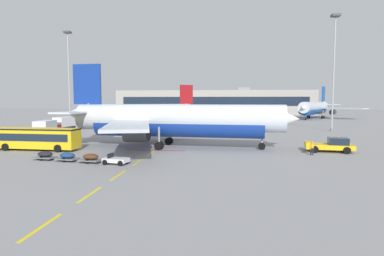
{
  "coord_description": "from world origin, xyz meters",
  "views": [
    {
      "loc": [
        27.88,
        -20.84,
        6.72
      ],
      "look_at": [
        22.86,
        23.52,
        2.97
      ],
      "focal_mm": 30.43,
      "sensor_mm": 36.0,
      "label": 1
    }
  ],
  "objects_px": {
    "catering_truck": "(62,124)",
    "airliner_far_center": "(315,108)",
    "airliner_mid_left": "(146,112)",
    "fuel_service_truck": "(47,129)",
    "apron_shuttle_bus": "(36,137)",
    "ground_crew_worker": "(312,147)",
    "baggage_train": "(79,157)",
    "airliner_foreground": "(174,120)",
    "apron_light_mast_far": "(334,59)",
    "pushback_tug": "(331,145)",
    "apron_light_mast_near": "(69,67)"
  },
  "relations": [
    {
      "from": "catering_truck",
      "to": "airliner_far_center",
      "type": "bearing_deg",
      "value": 40.92
    },
    {
      "from": "airliner_far_center",
      "to": "catering_truck",
      "type": "xyz_separation_m",
      "value": [
        -68.69,
        -59.55,
        -2.4
      ]
    },
    {
      "from": "airliner_mid_left",
      "to": "fuel_service_truck",
      "type": "relative_size",
      "value": 4.18
    },
    {
      "from": "apron_shuttle_bus",
      "to": "ground_crew_worker",
      "type": "height_order",
      "value": "apron_shuttle_bus"
    },
    {
      "from": "airliner_far_center",
      "to": "baggage_train",
      "type": "distance_m",
      "value": 105.23
    },
    {
      "from": "airliner_foreground",
      "to": "apron_light_mast_far",
      "type": "height_order",
      "value": "apron_light_mast_far"
    },
    {
      "from": "fuel_service_truck",
      "to": "baggage_train",
      "type": "distance_m",
      "value": 27.87
    },
    {
      "from": "baggage_train",
      "to": "ground_crew_worker",
      "type": "xyz_separation_m",
      "value": [
        26.62,
        7.58,
        0.46
      ]
    },
    {
      "from": "airliner_far_center",
      "to": "baggage_train",
      "type": "xyz_separation_m",
      "value": [
        -48.6,
        -93.27,
        -3.51
      ]
    },
    {
      "from": "pushback_tug",
      "to": "ground_crew_worker",
      "type": "height_order",
      "value": "pushback_tug"
    },
    {
      "from": "airliner_far_center",
      "to": "apron_light_mast_far",
      "type": "height_order",
      "value": "apron_light_mast_far"
    },
    {
      "from": "airliner_foreground",
      "to": "airliner_mid_left",
      "type": "distance_m",
      "value": 45.84
    },
    {
      "from": "airliner_foreground",
      "to": "apron_shuttle_bus",
      "type": "xyz_separation_m",
      "value": [
        -18.29,
        -4.68,
        -2.2
      ]
    },
    {
      "from": "ground_crew_worker",
      "to": "catering_truck",
      "type": "bearing_deg",
      "value": 150.76
    },
    {
      "from": "pushback_tug",
      "to": "apron_light_mast_near",
      "type": "bearing_deg",
      "value": 143.25
    },
    {
      "from": "catering_truck",
      "to": "fuel_service_truck",
      "type": "height_order",
      "value": "same"
    },
    {
      "from": "baggage_train",
      "to": "apron_light_mast_far",
      "type": "distance_m",
      "value": 58.94
    },
    {
      "from": "airliner_far_center",
      "to": "apron_light_mast_far",
      "type": "bearing_deg",
      "value": -100.33
    },
    {
      "from": "pushback_tug",
      "to": "ground_crew_worker",
      "type": "distance_m",
      "value": 4.36
    },
    {
      "from": "airliner_foreground",
      "to": "baggage_train",
      "type": "distance_m",
      "value": 15.36
    },
    {
      "from": "fuel_service_truck",
      "to": "apron_light_mast_near",
      "type": "xyz_separation_m",
      "value": [
        -11.8,
        31.9,
        14.44
      ]
    },
    {
      "from": "pushback_tug",
      "to": "airliner_mid_left",
      "type": "distance_m",
      "value": 58.08
    },
    {
      "from": "pushback_tug",
      "to": "airliner_foreground",
      "type": "bearing_deg",
      "value": 175.17
    },
    {
      "from": "ground_crew_worker",
      "to": "airliner_mid_left",
      "type": "bearing_deg",
      "value": 124.8
    },
    {
      "from": "airliner_foreground",
      "to": "apron_light_mast_near",
      "type": "relative_size",
      "value": 1.34
    },
    {
      "from": "ground_crew_worker",
      "to": "fuel_service_truck",
      "type": "bearing_deg",
      "value": 161.33
    },
    {
      "from": "catering_truck",
      "to": "baggage_train",
      "type": "distance_m",
      "value": 39.26
    },
    {
      "from": "apron_shuttle_bus",
      "to": "ground_crew_worker",
      "type": "bearing_deg",
      "value": -0.16
    },
    {
      "from": "apron_shuttle_bus",
      "to": "fuel_service_truck",
      "type": "bearing_deg",
      "value": 115.4
    },
    {
      "from": "airliner_foreground",
      "to": "ground_crew_worker",
      "type": "distance_m",
      "value": 19.02
    },
    {
      "from": "airliner_mid_left",
      "to": "apron_light_mast_near",
      "type": "relative_size",
      "value": 1.16
    },
    {
      "from": "apron_shuttle_bus",
      "to": "apron_light_mast_far",
      "type": "distance_m",
      "value": 61.07
    },
    {
      "from": "apron_shuttle_bus",
      "to": "apron_light_mast_far",
      "type": "xyz_separation_m",
      "value": [
        48.99,
        33.67,
        14.0
      ]
    },
    {
      "from": "airliner_mid_left",
      "to": "apron_shuttle_bus",
      "type": "distance_m",
      "value": 48.06
    },
    {
      "from": "pushback_tug",
      "to": "apron_shuttle_bus",
      "type": "height_order",
      "value": "apron_shuttle_bus"
    },
    {
      "from": "pushback_tug",
      "to": "airliner_far_center",
      "type": "bearing_deg",
      "value": 77.18
    },
    {
      "from": "airliner_mid_left",
      "to": "pushback_tug",
      "type": "bearing_deg",
      "value": -50.94
    },
    {
      "from": "fuel_service_truck",
      "to": "baggage_train",
      "type": "xyz_separation_m",
      "value": [
        16.76,
        -22.24,
        -1.11
      ]
    },
    {
      "from": "airliner_far_center",
      "to": "apron_shuttle_bus",
      "type": "bearing_deg",
      "value": -124.33
    },
    {
      "from": "pushback_tug",
      "to": "fuel_service_truck",
      "type": "bearing_deg",
      "value": 165.92
    },
    {
      "from": "catering_truck",
      "to": "apron_light_mast_far",
      "type": "relative_size",
      "value": 0.29
    },
    {
      "from": "airliner_mid_left",
      "to": "apron_shuttle_bus",
      "type": "xyz_separation_m",
      "value": [
        -3.08,
        -47.92,
        -1.94
      ]
    },
    {
      "from": "ground_crew_worker",
      "to": "apron_light_mast_near",
      "type": "relative_size",
      "value": 0.07
    },
    {
      "from": "fuel_service_truck",
      "to": "catering_truck",
      "type": "bearing_deg",
      "value": 106.13
    },
    {
      "from": "airliner_mid_left",
      "to": "apron_light_mast_near",
      "type": "distance_m",
      "value": 25.11
    },
    {
      "from": "baggage_train",
      "to": "apron_light_mast_near",
      "type": "distance_m",
      "value": 63.15
    },
    {
      "from": "airliner_far_center",
      "to": "apron_light_mast_far",
      "type": "relative_size",
      "value": 1.34
    },
    {
      "from": "airliner_foreground",
      "to": "airliner_mid_left",
      "type": "height_order",
      "value": "airliner_foreground"
    },
    {
      "from": "fuel_service_truck",
      "to": "apron_light_mast_far",
      "type": "height_order",
      "value": "apron_light_mast_far"
    },
    {
      "from": "baggage_train",
      "to": "airliner_foreground",
      "type": "bearing_deg",
      "value": 55.68
    }
  ]
}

